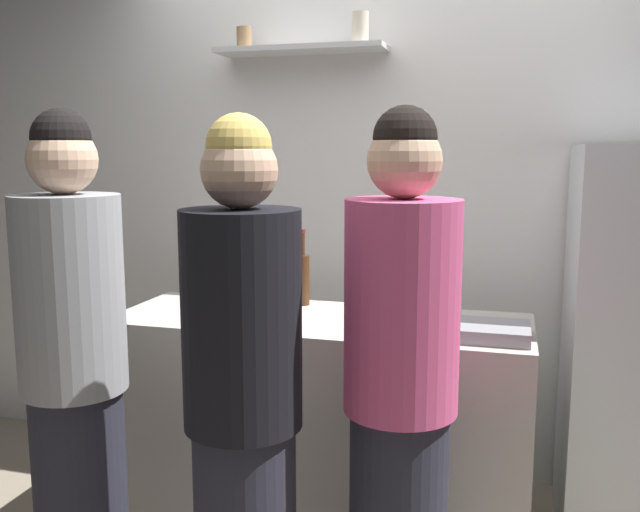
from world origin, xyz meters
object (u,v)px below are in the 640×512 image
wine_bottle_dark_glass (239,297)px  water_bottle_plastic (432,288)px  utensil_holder (239,289)px  wine_bottle_pale_glass (420,298)px  person_blonde (243,411)px  person_pink_top (400,396)px  baking_pan (481,331)px  wine_bottle_amber_glass (302,277)px  person_grey_hoodie (74,376)px

wine_bottle_dark_glass → water_bottle_plastic: bearing=28.7°
utensil_holder → wine_bottle_pale_glass: size_ratio=0.73×
wine_bottle_pale_glass → water_bottle_plastic: bearing=84.6°
wine_bottle_dark_glass → person_blonde: person_blonde is taller
wine_bottle_pale_glass → person_pink_top: person_pink_top is taller
baking_pan → wine_bottle_amber_glass: wine_bottle_amber_glass is taller
water_bottle_plastic → person_grey_hoodie: (-1.05, -0.89, -0.18)m
wine_bottle_pale_glass → wine_bottle_dark_glass: bearing=-167.0°
wine_bottle_amber_glass → person_blonde: person_blonde is taller
wine_bottle_dark_glass → person_pink_top: 0.82m
person_pink_top → water_bottle_plastic: bearing=16.1°
wine_bottle_amber_glass → person_grey_hoodie: (-0.49, -0.94, -0.18)m
wine_bottle_amber_glass → wine_bottle_pale_glass: (0.54, -0.27, -0.01)m
baking_pan → wine_bottle_amber_glass: bearing=156.4°
water_bottle_plastic → person_pink_top: size_ratio=0.15×
wine_bottle_amber_glass → person_pink_top: size_ratio=0.19×
person_grey_hoodie → person_pink_top: size_ratio=1.00×
wine_bottle_dark_glass → wine_bottle_pale_glass: (0.66, 0.15, 0.00)m
wine_bottle_pale_glass → person_blonde: person_blonde is taller
wine_bottle_pale_glass → utensil_holder: bearing=163.6°
wine_bottle_dark_glass → person_pink_top: size_ratio=0.18×
baking_pan → water_bottle_plastic: (-0.21, 0.29, 0.09)m
person_grey_hoodie → person_pink_top: person_grey_hoodie is taller
wine_bottle_pale_glass → baking_pan: bearing=-16.5°
person_grey_hoodie → wine_bottle_amber_glass: bearing=-156.8°
water_bottle_plastic → person_blonde: person_blonde is taller
wine_bottle_dark_glass → person_grey_hoodie: person_grey_hoodie is taller
wine_bottle_dark_glass → person_blonde: bearing=-66.8°
wine_bottle_pale_glass → water_bottle_plastic: size_ratio=1.20×
baking_pan → wine_bottle_dark_glass: size_ratio=1.12×
wine_bottle_pale_glass → water_bottle_plastic: wine_bottle_pale_glass is taller
water_bottle_plastic → person_grey_hoodie: 1.39m
baking_pan → water_bottle_plastic: water_bottle_plastic is taller
utensil_holder → water_bottle_plastic: water_bottle_plastic is taller
water_bottle_plastic → wine_bottle_amber_glass: bearing=175.3°
wine_bottle_dark_glass → wine_bottle_pale_glass: size_ratio=1.00×
utensil_holder → person_blonde: size_ratio=0.13×
wine_bottle_amber_glass → wine_bottle_pale_glass: bearing=-26.3°
person_pink_top → utensil_holder: bearing=62.6°
wine_bottle_dark_glass → wine_bottle_pale_glass: 0.68m
baking_pan → utensil_holder: size_ratio=1.52×
wine_bottle_dark_glass → person_pink_top: bearing=-30.9°
wine_bottle_amber_glass → water_bottle_plastic: wine_bottle_amber_glass is taller
wine_bottle_amber_glass → person_blonde: size_ratio=0.20×
person_pink_top → person_blonde: bearing=132.1°
water_bottle_plastic → wine_bottle_dark_glass: bearing=-151.3°
baking_pan → wine_bottle_dark_glass: 0.90m
person_blonde → person_pink_top: bearing=-122.9°
wine_bottle_dark_glass → person_pink_top: person_pink_top is taller
water_bottle_plastic → person_blonde: 1.09m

